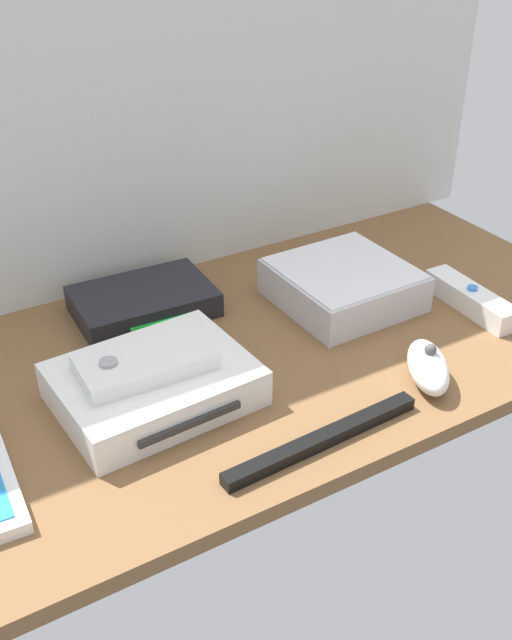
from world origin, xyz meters
TOP-DOWN VIEW (x-y plane):
  - ground_plane at (0.00, 0.00)cm, footprint 100.00×48.00cm
  - back_wall at (0.00, 24.60)cm, footprint 110.00×1.20cm
  - game_console at (-15.21, -3.42)cm, footprint 21.87×17.40cm
  - mini_computer at (16.05, 3.77)cm, footprint 17.25×17.25cm
  - network_router at (-8.60, 14.90)cm, footprint 18.55×13.00cm
  - remote_wand at (29.65, -6.66)cm, footprint 4.12×14.92cm
  - remote_nunchuk at (13.47, -16.22)cm, footprint 8.72×10.88cm
  - remote_classic_pad at (-15.98, -3.13)cm, footprint 14.67×8.50cm
  - sensor_bar at (-3.29, -19.16)cm, footprint 24.06×2.83cm

SIDE VIEW (x-z plane):
  - ground_plane at x=0.00cm, z-range -2.00..0.00cm
  - sensor_bar at x=-3.29cm, z-range 0.00..1.40cm
  - remote_wand at x=29.65cm, z-range -0.19..3.21cm
  - network_router at x=-8.60cm, z-range 0.00..3.40cm
  - remote_nunchuk at x=13.47cm, z-range -0.51..4.59cm
  - game_console at x=-15.21cm, z-range 0.00..4.40cm
  - mini_computer at x=16.05cm, z-range -0.01..5.29cm
  - remote_classic_pad at x=-15.98cm, z-range 4.21..6.61cm
  - back_wall at x=0.00cm, z-range 0.00..64.00cm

